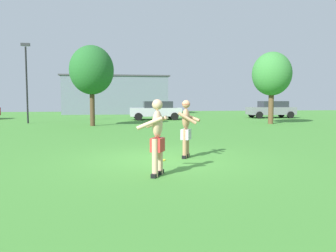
{
  "coord_description": "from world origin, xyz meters",
  "views": [
    {
      "loc": [
        -1.36,
        -9.17,
        1.69
      ],
      "look_at": [
        0.1,
        -0.01,
        0.95
      ],
      "focal_mm": 35.1,
      "sensor_mm": 36.0,
      "label": 1
    }
  ],
  "objects_px": {
    "player_with_cap": "(186,126)",
    "tree_left_field": "(272,74)",
    "frisbee": "(161,160)",
    "tree_right_field": "(92,70)",
    "car_silver_far_end": "(156,110)",
    "lamp_post": "(26,75)",
    "player_in_red": "(157,136)",
    "car_gray_mid_lot": "(271,109)"
  },
  "relations": [
    {
      "from": "player_with_cap",
      "to": "tree_left_field",
      "type": "relative_size",
      "value": 0.34
    },
    {
      "from": "player_with_cap",
      "to": "frisbee",
      "type": "distance_m",
      "value": 1.26
    },
    {
      "from": "tree_left_field",
      "to": "tree_right_field",
      "type": "height_order",
      "value": "tree_right_field"
    },
    {
      "from": "player_with_cap",
      "to": "car_silver_far_end",
      "type": "distance_m",
      "value": 18.56
    },
    {
      "from": "lamp_post",
      "to": "frisbee",
      "type": "bearing_deg",
      "value": -64.82
    },
    {
      "from": "lamp_post",
      "to": "tree_left_field",
      "type": "distance_m",
      "value": 17.45
    },
    {
      "from": "player_in_red",
      "to": "car_silver_far_end",
      "type": "distance_m",
      "value": 20.81
    },
    {
      "from": "car_gray_mid_lot",
      "to": "tree_left_field",
      "type": "bearing_deg",
      "value": -116.74
    },
    {
      "from": "tree_right_field",
      "to": "tree_left_field",
      "type": "bearing_deg",
      "value": -0.28
    },
    {
      "from": "player_with_cap",
      "to": "player_in_red",
      "type": "relative_size",
      "value": 0.99
    },
    {
      "from": "player_with_cap",
      "to": "lamp_post",
      "type": "bearing_deg",
      "value": 117.96
    },
    {
      "from": "car_gray_mid_lot",
      "to": "lamp_post",
      "type": "height_order",
      "value": "lamp_post"
    },
    {
      "from": "tree_left_field",
      "to": "tree_right_field",
      "type": "distance_m",
      "value": 12.38
    },
    {
      "from": "player_with_cap",
      "to": "tree_right_field",
      "type": "relative_size",
      "value": 0.33
    },
    {
      "from": "player_with_cap",
      "to": "tree_left_field",
      "type": "height_order",
      "value": "tree_left_field"
    },
    {
      "from": "lamp_post",
      "to": "tree_right_field",
      "type": "xyz_separation_m",
      "value": [
        4.78,
        -3.08,
        0.09
      ]
    },
    {
      "from": "tree_left_field",
      "to": "player_in_red",
      "type": "bearing_deg",
      "value": -124.25
    },
    {
      "from": "car_silver_far_end",
      "to": "tree_right_field",
      "type": "bearing_deg",
      "value": -129.53
    },
    {
      "from": "frisbee",
      "to": "lamp_post",
      "type": "relative_size",
      "value": 0.04
    },
    {
      "from": "car_silver_far_end",
      "to": "tree_left_field",
      "type": "relative_size",
      "value": 0.85
    },
    {
      "from": "tree_left_field",
      "to": "frisbee",
      "type": "bearing_deg",
      "value": -126.88
    },
    {
      "from": "car_silver_far_end",
      "to": "player_in_red",
      "type": "bearing_deg",
      "value": -96.9
    },
    {
      "from": "car_silver_far_end",
      "to": "lamp_post",
      "type": "distance_m",
      "value": 10.45
    },
    {
      "from": "lamp_post",
      "to": "player_with_cap",
      "type": "bearing_deg",
      "value": -62.04
    },
    {
      "from": "frisbee",
      "to": "car_silver_far_end",
      "type": "distance_m",
      "value": 19.0
    },
    {
      "from": "frisbee",
      "to": "tree_right_field",
      "type": "relative_size",
      "value": 0.05
    },
    {
      "from": "player_with_cap",
      "to": "tree_right_field",
      "type": "bearing_deg",
      "value": 105.68
    },
    {
      "from": "player_in_red",
      "to": "car_silver_far_end",
      "type": "xyz_separation_m",
      "value": [
        2.5,
        20.66,
        -0.07
      ]
    },
    {
      "from": "car_gray_mid_lot",
      "to": "player_with_cap",
      "type": "bearing_deg",
      "value": -122.36
    },
    {
      "from": "player_with_cap",
      "to": "frisbee",
      "type": "height_order",
      "value": "player_with_cap"
    },
    {
      "from": "player_in_red",
      "to": "frisbee",
      "type": "xyz_separation_m",
      "value": [
        0.34,
        1.8,
        -0.88
      ]
    },
    {
      "from": "tree_right_field",
      "to": "car_gray_mid_lot",
      "type": "bearing_deg",
      "value": 23.93
    },
    {
      "from": "player_with_cap",
      "to": "frisbee",
      "type": "xyz_separation_m",
      "value": [
        -0.79,
        -0.34,
        -0.92
      ]
    },
    {
      "from": "frisbee",
      "to": "tree_right_field",
      "type": "bearing_deg",
      "value": 101.98
    },
    {
      "from": "frisbee",
      "to": "car_gray_mid_lot",
      "type": "distance_m",
      "value": 24.01
    },
    {
      "from": "player_in_red",
      "to": "car_gray_mid_lot",
      "type": "relative_size",
      "value": 0.39
    },
    {
      "from": "player_in_red",
      "to": "frisbee",
      "type": "height_order",
      "value": "player_in_red"
    },
    {
      "from": "player_with_cap",
      "to": "tree_right_field",
      "type": "height_order",
      "value": "tree_right_field"
    },
    {
      "from": "tree_left_field",
      "to": "lamp_post",
      "type": "bearing_deg",
      "value": 169.62
    },
    {
      "from": "lamp_post",
      "to": "tree_right_field",
      "type": "bearing_deg",
      "value": -32.81
    },
    {
      "from": "player_in_red",
      "to": "car_silver_far_end",
      "type": "relative_size",
      "value": 0.4
    },
    {
      "from": "player_in_red",
      "to": "player_with_cap",
      "type": "bearing_deg",
      "value": 62.37
    }
  ]
}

